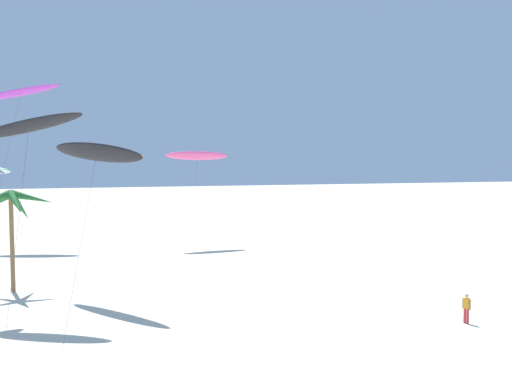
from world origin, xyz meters
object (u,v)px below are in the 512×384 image
flying_kite_1 (29,126)px  person_foreground_walker (466,307)px  flying_kite_0 (197,156)px  palm_tree_1 (11,207)px  flying_kite_4 (97,152)px  flying_kite_2 (21,92)px

flying_kite_1 → person_foreground_walker: flying_kite_1 is taller
flying_kite_1 → person_foreground_walker: 25.74m
flying_kite_0 → flying_kite_1: flying_kite_1 is taller
flying_kite_0 → flying_kite_1: size_ratio=0.85×
flying_kite_0 → person_foreground_walker: flying_kite_0 is taller
palm_tree_1 → person_foreground_walker: (24.45, -13.53, -4.71)m
flying_kite_0 → flying_kite_4: bearing=-115.4°
flying_kite_0 → person_foreground_walker: size_ratio=6.15×
flying_kite_0 → flying_kite_2: bearing=164.4°
flying_kite_1 → flying_kite_4: size_ratio=0.90×
flying_kite_4 → person_foreground_walker: size_ratio=8.01×
flying_kite_2 → person_foreground_walker: bearing=-52.2°
flying_kite_1 → flying_kite_2: bearing=98.0°
flying_kite_1 → flying_kite_4: 4.60m
person_foreground_walker → palm_tree_1: bearing=151.0°
flying_kite_2 → flying_kite_4: size_ratio=1.24×
palm_tree_1 → flying_kite_1: bearing=-71.9°
palm_tree_1 → flying_kite_4: 7.26m
palm_tree_1 → flying_kite_2: flying_kite_2 is taller
palm_tree_1 → flying_kite_1: (1.89, -5.80, 4.98)m
flying_kite_0 → flying_kite_1: bearing=-120.2°
flying_kite_1 → flying_kite_4: (3.55, 2.53, -1.47)m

